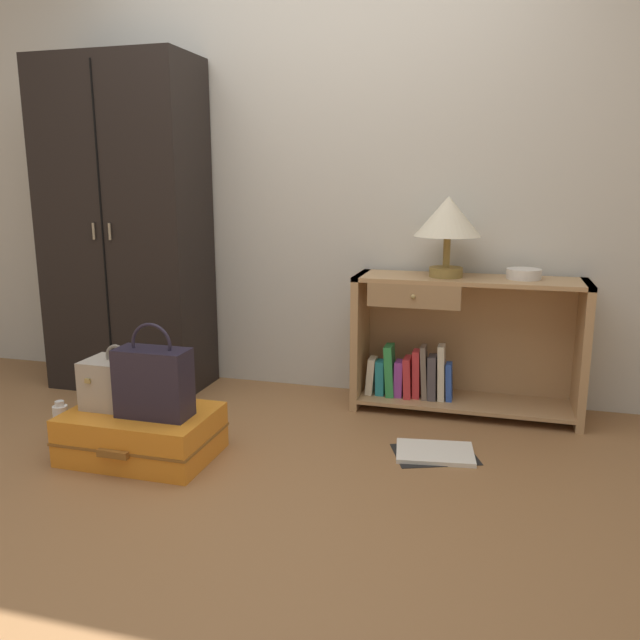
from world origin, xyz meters
name	(u,v)px	position (x,y,z in m)	size (l,w,h in m)	color
ground_plane	(219,501)	(0.00, 0.00, 0.00)	(9.00, 9.00, 0.00)	olive
back_wall	(323,163)	(0.00, 1.50, 1.30)	(6.40, 0.10, 2.60)	beige
wardrobe	(126,228)	(-1.10, 1.20, 0.93)	(0.90, 0.47, 1.87)	black
bookshelf	(456,346)	(0.79, 1.27, 0.35)	(1.17, 0.36, 0.72)	tan
table_lamp	(448,220)	(0.72, 1.24, 1.01)	(0.34, 0.34, 0.41)	olive
bowl	(524,274)	(1.11, 1.28, 0.75)	(0.17, 0.17, 0.05)	silver
suitcase_large	(142,434)	(-0.50, 0.29, 0.11)	(0.65, 0.46, 0.21)	orange
train_case	(118,383)	(-0.62, 0.31, 0.32)	(0.29, 0.21, 0.29)	#A89E8E
handbag	(153,382)	(-0.41, 0.25, 0.37)	(0.32, 0.15, 0.41)	#231E2D
bottle	(61,423)	(-0.95, 0.32, 0.09)	(0.07, 0.07, 0.20)	white
open_book_on_floor	(435,453)	(0.75, 0.65, 0.01)	(0.43, 0.37, 0.02)	white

